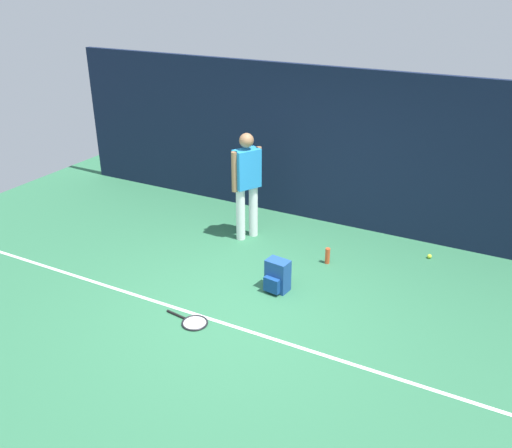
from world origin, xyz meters
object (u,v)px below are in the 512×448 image
Objects in this scene: tennis_racket at (193,322)px; tennis_ball_near_player at (429,256)px; water_bottle at (327,256)px; backpack at (277,276)px; tennis_player at (247,180)px.

tennis_ball_near_player reaches higher than tennis_racket.
tennis_ball_near_player is at bearing 33.32° from water_bottle.
backpack is at bearing -107.80° from water_bottle.
tennis_player reaches higher than tennis_racket.
tennis_racket is 9.54× the size of tennis_ball_near_player.
backpack reaches higher than water_bottle.
tennis_ball_near_player is 1.54m from water_bottle.
tennis_ball_near_player is (2.74, 0.63, -0.93)m from tennis_player.
tennis_player is at bearing 171.37° from water_bottle.
tennis_player is 3.86× the size of backpack.
tennis_racket is at bearing 40.91° from tennis_player.
water_bottle is at bearing 109.16° from tennis_player.
tennis_racket is (0.55, -2.38, -0.95)m from tennis_player.
tennis_player is 1.83m from backpack.
water_bottle is (0.32, 1.01, -0.09)m from backpack.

